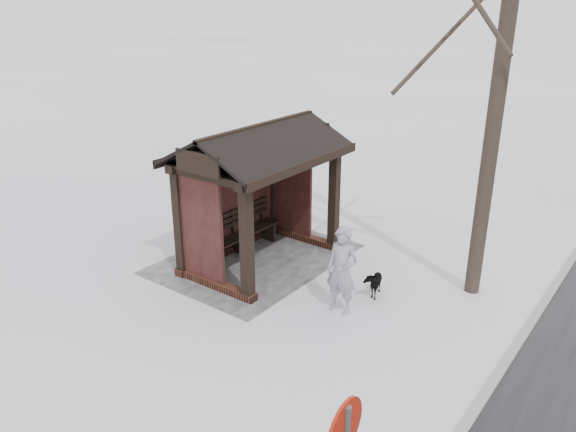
# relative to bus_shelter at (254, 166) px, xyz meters

# --- Properties ---
(ground) EXTENTS (120.00, 120.00, 0.00)m
(ground) POSITION_rel_bus_shelter_xyz_m (0.00, 0.16, -2.17)
(ground) COLOR white
(ground) RESTS_ON ground
(kerb) EXTENTS (120.00, 0.15, 0.06)m
(kerb) POSITION_rel_bus_shelter_xyz_m (0.00, 5.66, -2.16)
(kerb) COLOR gray
(kerb) RESTS_ON ground
(trampled_patch) EXTENTS (4.20, 3.20, 0.02)m
(trampled_patch) POSITION_rel_bus_shelter_xyz_m (0.00, -0.04, -2.16)
(trampled_patch) COLOR gray
(trampled_patch) RESTS_ON ground
(bus_shelter) EXTENTS (3.60, 2.40, 3.09)m
(bus_shelter) POSITION_rel_bus_shelter_xyz_m (0.00, 0.00, 0.00)
(bus_shelter) COLOR #351A13
(bus_shelter) RESTS_ON ground
(pedestrian) EXTENTS (0.43, 0.63, 1.69)m
(pedestrian) POSITION_rel_bus_shelter_xyz_m (0.75, 2.68, -1.32)
(pedestrian) COLOR #958CA4
(pedestrian) RESTS_ON ground
(dog) EXTENTS (0.72, 0.50, 0.55)m
(dog) POSITION_rel_bus_shelter_xyz_m (-0.17, 2.85, -1.89)
(dog) COLOR black
(dog) RESTS_ON ground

